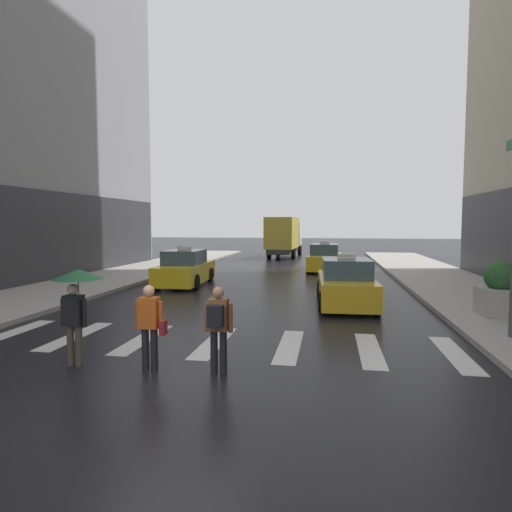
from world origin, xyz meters
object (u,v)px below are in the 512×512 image
at_px(planter_near_corner, 500,291).
at_px(taxi_third, 325,259).
at_px(pedestrian_with_backpack, 218,323).
at_px(box_truck, 284,236).
at_px(taxi_second, 185,269).
at_px(pedestrian_with_handbag, 150,322).
at_px(pedestrian_with_umbrella, 77,290).
at_px(taxi_lead, 346,284).

bearing_deg(planter_near_corner, taxi_third, 112.18).
distance_m(pedestrian_with_backpack, planter_near_corner, 9.04).
relative_size(taxi_third, planter_near_corner, 2.89).
xyz_separation_m(box_truck, pedestrian_with_backpack, (1.74, -28.34, -0.88)).
bearing_deg(taxi_second, pedestrian_with_handbag, -74.15).
xyz_separation_m(pedestrian_with_backpack, pedestrian_with_handbag, (-1.34, -0.01, -0.04)).
xyz_separation_m(taxi_third, pedestrian_with_umbrella, (-4.62, -18.51, 0.79)).
height_order(taxi_lead, pedestrian_with_umbrella, pedestrian_with_umbrella).
bearing_deg(taxi_third, pedestrian_with_umbrella, -104.03).
height_order(taxi_third, pedestrian_with_umbrella, pedestrian_with_umbrella).
bearing_deg(pedestrian_with_umbrella, taxi_second, 98.54).
distance_m(box_truck, planter_near_corner, 24.21).
bearing_deg(pedestrian_with_backpack, taxi_third, 84.51).
height_order(taxi_third, pedestrian_with_backpack, taxi_third).
relative_size(box_truck, pedestrian_with_backpack, 4.62).
distance_m(pedestrian_with_handbag, planter_near_corner, 10.11).
relative_size(taxi_third, box_truck, 0.61).
xyz_separation_m(pedestrian_with_umbrella, pedestrian_with_backpack, (2.85, 0.03, -0.54)).
relative_size(taxi_lead, pedestrian_with_umbrella, 2.38).
relative_size(taxi_lead, taxi_second, 1.00).
bearing_deg(pedestrian_with_umbrella, box_truck, 87.76).
xyz_separation_m(box_truck, planter_near_corner, (8.69, -22.58, -0.98)).
height_order(box_truck, pedestrian_with_handbag, box_truck).
distance_m(taxi_third, pedestrian_with_handbag, 18.74).
bearing_deg(taxi_lead, planter_near_corner, -21.19).
distance_m(taxi_third, box_truck, 10.53).
xyz_separation_m(pedestrian_with_backpack, planter_near_corner, (6.96, 5.76, -0.10)).
distance_m(pedestrian_with_umbrella, pedestrian_with_handbag, 1.61).
xyz_separation_m(taxi_lead, planter_near_corner, (4.34, -1.68, 0.15)).
height_order(pedestrian_with_umbrella, pedestrian_with_handbag, pedestrian_with_umbrella).
relative_size(taxi_lead, box_truck, 0.60).
relative_size(box_truck, pedestrian_with_handbag, 4.62).
relative_size(taxi_lead, pedestrian_with_handbag, 2.79).
distance_m(box_truck, pedestrian_with_backpack, 28.41).
bearing_deg(pedestrian_with_backpack, taxi_second, 111.98).
height_order(taxi_third, planter_near_corner, taxi_third).
xyz_separation_m(taxi_third, box_truck, (-3.51, 9.87, 1.13)).
height_order(taxi_lead, taxi_second, same).
relative_size(box_truck, planter_near_corner, 4.76).
height_order(taxi_second, planter_near_corner, taxi_second).
height_order(taxi_lead, box_truck, box_truck).
bearing_deg(pedestrian_with_backpack, pedestrian_with_umbrella, -179.30).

